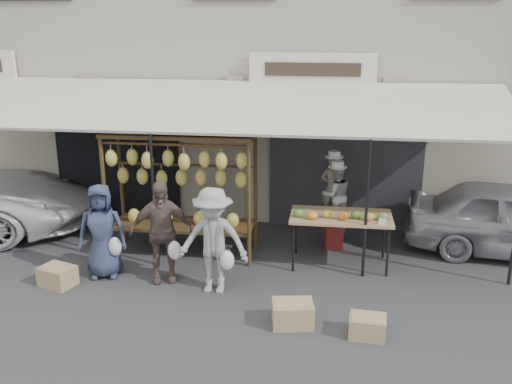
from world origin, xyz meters
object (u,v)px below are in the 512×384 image
Objects in this scene: vendor_right at (336,195)px; crate_far at (58,276)px; crate_near_b at (367,327)px; banana_rack at (180,170)px; customer_mid at (161,231)px; customer_right at (213,241)px; vendor_left at (333,189)px; crate_near_a at (293,314)px; produce_table at (341,218)px; customer_left at (102,231)px.

crate_far is at bearing 9.50° from vendor_right.
banana_rack is at bearing 143.04° from crate_near_b.
customer_mid is at bearing 15.63° from vendor_right.
vendor_right is at bearing 50.03° from customer_right.
vendor_left is 1.14× the size of vendor_right.
crate_near_a is 1.17× the size of crate_near_b.
customer_left reaches higher than produce_table.
vendor_right is 2.00× the size of crate_near_a.
customer_mid is at bearing 52.45° from vendor_left.
crate_near_b is (3.14, -2.36, -1.42)m from banana_rack.
vendor_left reaches higher than crate_near_b.
produce_table is 1.10m from vendor_left.
customer_right is at bearing -32.65° from customer_mid.
crate_far is (-4.29, -2.43, -0.90)m from vendor_left.
crate_near_a is (-0.65, -2.07, -0.71)m from produce_table.
customer_left is at bearing -166.57° from produce_table.
crate_near_b is at bearing -21.95° from customer_right.
vendor_right reaches higher than produce_table.
crate_near_b is (2.30, -1.03, -0.69)m from customer_right.
vendor_left is 0.76× the size of customer_mid.
customer_mid is (-2.69, -2.01, -0.22)m from vendor_left.
customer_right is 3.00× the size of crate_near_a.
banana_rack reaches higher than crate_near_a.
banana_rack reaches higher than produce_table.
crate_near_a is at bearing -107.36° from produce_table.
customer_right is at bearing 146.11° from crate_near_a.
customer_left is 2.99× the size of crate_far.
produce_table is at bearing 78.53° from vendor_right.
customer_mid is 2.55m from crate_near_a.
crate_near_a is at bearing -33.44° from customer_left.
customer_left reaches higher than crate_near_a.
vendor_right is at bearing 14.77° from banana_rack.
customer_mid is 3.51× the size of crate_near_b.
vendor_right is 0.67× the size of customer_mid.
vendor_left reaches higher than customer_left.
crate_near_b is (0.51, -3.31, -0.91)m from vendor_left.
vendor_right is 4.95m from crate_far.
customer_left is at bearing 159.98° from crate_near_a.
vendor_left is 2.43× the size of crate_far.
vendor_left is 3.36m from customer_mid.
banana_rack is at bearing 31.06° from customer_left.
customer_right reaches higher than crate_near_b.
vendor_left is at bearing 98.74° from crate_near_b.
customer_left is 1.00m from customer_mid.
vendor_left is 5.01m from crate_far.
customer_left is (-1.05, -1.03, -0.78)m from banana_rack.
vendor_right is at bearing 16.80° from customer_mid.
produce_table is 3.24× the size of crate_far.
vendor_left is 4.19m from customer_left.
vendor_left is at bearing 54.22° from customer_right.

